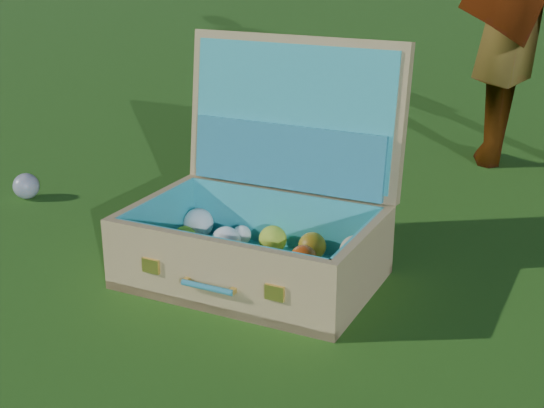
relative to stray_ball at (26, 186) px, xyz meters
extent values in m
plane|color=#215114|center=(0.68, 0.13, -0.04)|extent=(60.00, 60.00, 0.00)
sphere|color=teal|center=(0.00, 0.00, 0.00)|extent=(0.07, 0.07, 0.07)
cube|color=tan|center=(0.84, -0.02, -0.03)|extent=(0.58, 0.45, 0.02)
cube|color=tan|center=(0.88, -0.18, 0.04)|extent=(0.51, 0.13, 0.16)
cube|color=tan|center=(0.81, 0.14, 0.04)|extent=(0.51, 0.13, 0.16)
cube|color=tan|center=(0.60, -0.08, 0.04)|extent=(0.08, 0.31, 0.16)
cube|color=tan|center=(1.09, 0.03, 0.04)|extent=(0.08, 0.31, 0.16)
cube|color=teal|center=(0.84, -0.02, -0.02)|extent=(0.53, 0.40, 0.01)
cube|color=teal|center=(0.88, -0.17, 0.05)|extent=(0.47, 0.10, 0.14)
cube|color=teal|center=(0.81, 0.12, 0.05)|extent=(0.47, 0.10, 0.14)
cube|color=teal|center=(0.61, -0.07, 0.05)|extent=(0.07, 0.30, 0.14)
cube|color=teal|center=(1.08, 0.02, 0.05)|extent=(0.07, 0.30, 0.14)
cube|color=tan|center=(0.80, 0.18, 0.29)|extent=(0.52, 0.18, 0.35)
cube|color=teal|center=(0.80, 0.17, 0.29)|extent=(0.48, 0.14, 0.31)
cube|color=teal|center=(0.81, 0.15, 0.20)|extent=(0.46, 0.13, 0.15)
cube|color=#F2C659|center=(0.75, -0.23, 0.04)|extent=(0.04, 0.01, 0.03)
cube|color=#F2C659|center=(1.02, -0.17, 0.04)|extent=(0.04, 0.01, 0.03)
cylinder|color=teal|center=(0.88, -0.21, 0.03)|extent=(0.11, 0.03, 0.01)
cube|color=#F2C659|center=(0.83, -0.21, 0.03)|extent=(0.01, 0.02, 0.01)
cube|color=#F2C659|center=(0.93, -0.19, 0.03)|extent=(0.01, 0.02, 0.01)
sphere|color=#C1D935|center=(0.67, -0.18, 0.02)|extent=(0.06, 0.06, 0.06)
sphere|color=#A80F0D|center=(0.78, -0.16, 0.01)|extent=(0.04, 0.04, 0.04)
sphere|color=#D84812|center=(0.87, -0.14, 0.02)|extent=(0.06, 0.06, 0.06)
sphere|color=#AA7F16|center=(0.96, -0.12, 0.02)|extent=(0.06, 0.06, 0.06)
sphere|color=#C1D935|center=(1.06, -0.09, 0.02)|extent=(0.06, 0.06, 0.06)
sphere|color=#0F184F|center=(0.66, -0.10, 0.01)|extent=(0.05, 0.05, 0.05)
sphere|color=#C1D935|center=(0.75, -0.07, 0.02)|extent=(0.06, 0.06, 0.06)
sphere|color=#D84812|center=(0.84, -0.07, 0.01)|extent=(0.05, 0.05, 0.05)
sphere|color=#C1D935|center=(0.94, -0.03, 0.02)|extent=(0.06, 0.06, 0.06)
sphere|color=beige|center=(1.04, -0.01, 0.01)|extent=(0.05, 0.05, 0.05)
sphere|color=#C1D935|center=(0.65, -0.03, 0.01)|extent=(0.05, 0.05, 0.05)
sphere|color=white|center=(0.75, 0.00, 0.02)|extent=(0.07, 0.07, 0.07)
sphere|color=#A80F0D|center=(0.84, 0.01, 0.01)|extent=(0.04, 0.04, 0.04)
sphere|color=#D84812|center=(0.93, 0.04, 0.02)|extent=(0.06, 0.06, 0.06)
sphere|color=#0F184F|center=(1.03, 0.05, 0.02)|extent=(0.06, 0.06, 0.06)
sphere|color=white|center=(0.62, 0.04, 0.02)|extent=(0.07, 0.07, 0.07)
sphere|color=white|center=(0.73, 0.07, 0.01)|extent=(0.05, 0.05, 0.05)
sphere|color=#C1D935|center=(0.82, 0.08, 0.02)|extent=(0.06, 0.06, 0.06)
sphere|color=#AA7F16|center=(0.91, 0.10, 0.02)|extent=(0.06, 0.06, 0.06)
sphere|color=beige|center=(1.01, 0.12, 0.02)|extent=(0.07, 0.07, 0.07)
camera|label=1|loc=(1.79, -1.18, 0.67)|focal=50.00mm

